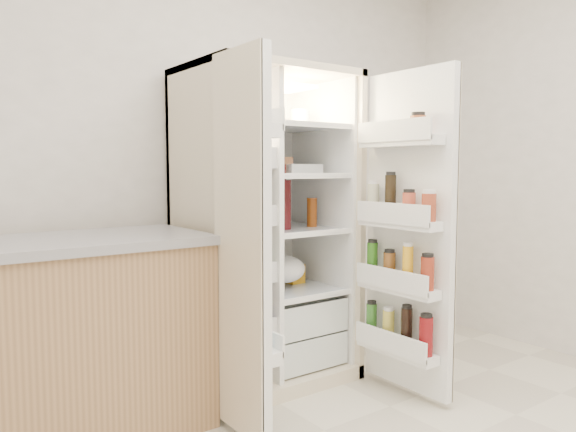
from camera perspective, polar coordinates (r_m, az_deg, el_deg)
wall_back at (r=3.42m, az=-8.17°, el=6.78°), size 4.00×0.02×2.70m
refrigerator at (r=3.24m, az=-2.56°, el=-3.80°), size 0.92×0.70×1.80m
freezer_door at (r=2.44m, az=-4.78°, el=-3.20°), size 0.15×0.40×1.72m
fridge_door at (r=3.01m, az=12.34°, el=-2.18°), size 0.17×0.58×1.72m
kitchen_counter at (r=2.73m, az=-22.34°, el=-11.85°), size 1.28×0.68×0.93m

